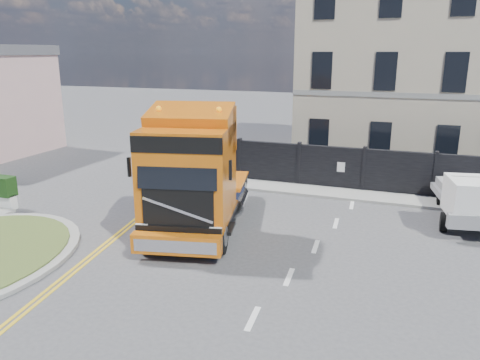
% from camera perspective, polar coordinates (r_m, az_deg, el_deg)
% --- Properties ---
extents(ground, '(120.00, 120.00, 0.00)m').
position_cam_1_polar(ground, '(14.93, -4.80, -9.27)').
color(ground, '#424244').
rests_on(ground, ground).
extents(hoarding_fence, '(18.80, 0.25, 2.00)m').
position_cam_1_polar(hoarding_fence, '(21.91, 21.46, 0.54)').
color(hoarding_fence, black).
rests_on(hoarding_fence, ground).
extents(georgian_building, '(12.30, 10.30, 12.80)m').
position_cam_1_polar(georgian_building, '(28.77, 21.12, 13.53)').
color(georgian_building, '#B1A78D').
rests_on(georgian_building, ground).
extents(pavement_far, '(20.00, 1.60, 0.12)m').
position_cam_1_polar(pavement_far, '(21.28, 19.76, -2.35)').
color(pavement_far, gray).
rests_on(pavement_far, ground).
extents(truck, '(4.29, 7.78, 4.41)m').
position_cam_1_polar(truck, '(16.15, -5.69, 0.10)').
color(truck, black).
rests_on(truck, ground).
extents(flatbed_pickup, '(2.69, 5.05, 1.99)m').
position_cam_1_polar(flatbed_pickup, '(18.68, 26.63, -2.27)').
color(flatbed_pickup, gray).
rests_on(flatbed_pickup, ground).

